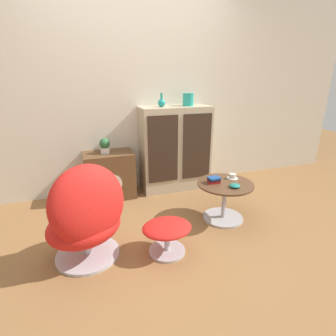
% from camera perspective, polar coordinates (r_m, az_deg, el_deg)
% --- Properties ---
extents(ground_plane, '(12.00, 12.00, 0.00)m').
position_cam_1_polar(ground_plane, '(2.53, 1.00, -15.78)').
color(ground_plane, olive).
extents(wall_back, '(6.40, 0.06, 2.60)m').
position_cam_1_polar(wall_back, '(3.42, -7.33, 16.66)').
color(wall_back, beige).
rests_on(wall_back, ground_plane).
extents(sideboard, '(0.91, 0.38, 1.10)m').
position_cam_1_polar(sideboard, '(3.46, 1.58, 4.22)').
color(sideboard, tan).
rests_on(sideboard, ground_plane).
extents(tv_console, '(0.59, 0.39, 0.58)m').
position_cam_1_polar(tv_console, '(3.34, -12.54, -1.53)').
color(tv_console, brown).
rests_on(tv_console, ground_plane).
extents(egg_chair, '(0.79, 0.77, 0.86)m').
position_cam_1_polar(egg_chair, '(2.21, -17.31, -10.00)').
color(egg_chair, '#B7B7BC').
rests_on(egg_chair, ground_plane).
extents(ottoman, '(0.43, 0.36, 0.29)m').
position_cam_1_polar(ottoman, '(2.29, -0.23, -13.54)').
color(ottoman, '#B7B7BC').
rests_on(ottoman, ground_plane).
extents(coffee_table, '(0.58, 0.58, 0.41)m').
position_cam_1_polar(coffee_table, '(2.83, 12.15, -6.19)').
color(coffee_table, '#B7B7BC').
rests_on(coffee_table, ground_plane).
extents(vase_leftmost, '(0.09, 0.09, 0.17)m').
position_cam_1_polar(vase_leftmost, '(3.30, -1.41, 14.07)').
color(vase_leftmost, teal).
rests_on(vase_leftmost, sideboard).
extents(vase_inner_left, '(0.14, 0.14, 0.16)m').
position_cam_1_polar(vase_inner_left, '(3.42, 4.41, 14.66)').
color(vase_inner_left, teal).
rests_on(vase_inner_left, sideboard).
extents(potted_plant, '(0.12, 0.12, 0.18)m').
position_cam_1_polar(potted_plant, '(3.23, -13.60, 4.77)').
color(potted_plant, silver).
rests_on(potted_plant, tv_console).
extents(teacup, '(0.12, 0.12, 0.05)m').
position_cam_1_polar(teacup, '(2.89, 13.85, -1.84)').
color(teacup, silver).
rests_on(teacup, coffee_table).
extents(book_stack, '(0.13, 0.11, 0.06)m').
position_cam_1_polar(book_stack, '(2.74, 9.96, -2.54)').
color(book_stack, red).
rests_on(book_stack, coffee_table).
extents(bowl, '(0.11, 0.11, 0.04)m').
position_cam_1_polar(bowl, '(2.68, 14.34, -3.74)').
color(bowl, '#1E7A70').
rests_on(bowl, coffee_table).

